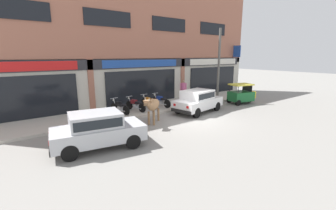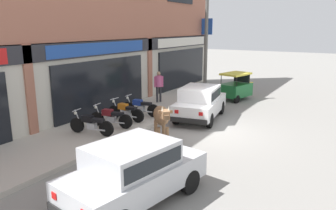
# 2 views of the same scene
# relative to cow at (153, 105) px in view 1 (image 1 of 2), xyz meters

# --- Properties ---
(ground_plane) EXTENTS (90.00, 90.00, 0.00)m
(ground_plane) POSITION_rel_cow_xyz_m (2.05, -0.89, -1.01)
(ground_plane) COLOR gray
(sidewalk) EXTENTS (19.00, 3.15, 0.15)m
(sidewalk) POSITION_rel_cow_xyz_m (2.05, 2.89, -0.93)
(sidewalk) COLOR #B7AFA3
(sidewalk) RESTS_ON ground
(shop_building) EXTENTS (23.00, 1.40, 9.86)m
(shop_building) POSITION_rel_cow_xyz_m (2.06, 4.73, 3.72)
(shop_building) COLOR #9E604C
(shop_building) RESTS_ON ground
(cow) EXTENTS (1.78, 1.56, 1.61)m
(cow) POSITION_rel_cow_xyz_m (0.00, 0.00, 0.00)
(cow) COLOR #936B47
(cow) RESTS_ON ground
(car_0) EXTENTS (3.79, 2.20, 1.46)m
(car_0) POSITION_rel_cow_xyz_m (3.63, 0.27, -0.19)
(car_0) COLOR black
(car_0) RESTS_ON ground
(car_1) EXTENTS (3.78, 2.16, 1.46)m
(car_1) POSITION_rel_cow_xyz_m (-3.59, -1.49, -0.19)
(car_1) COLOR black
(car_1) RESTS_ON ground
(auto_rickshaw) EXTENTS (2.13, 1.53, 1.52)m
(auto_rickshaw) POSITION_rel_cow_xyz_m (8.24, 0.23, -0.35)
(auto_rickshaw) COLOR black
(auto_rickshaw) RESTS_ON ground
(motorcycle_0) EXTENTS (0.57, 1.80, 0.88)m
(motorcycle_0) POSITION_rel_cow_xyz_m (-0.75, 2.56, -0.47)
(motorcycle_0) COLOR black
(motorcycle_0) RESTS_ON sidewalk
(motorcycle_1) EXTENTS (0.61, 1.79, 0.88)m
(motorcycle_1) POSITION_rel_cow_xyz_m (0.31, 2.53, -0.47)
(motorcycle_1) COLOR black
(motorcycle_1) RESTS_ON sidewalk
(motorcycle_2) EXTENTS (0.52, 1.81, 0.88)m
(motorcycle_2) POSITION_rel_cow_xyz_m (1.37, 2.63, -0.47)
(motorcycle_2) COLOR black
(motorcycle_2) RESTS_ON sidewalk
(motorcycle_3) EXTENTS (0.52, 1.81, 0.88)m
(motorcycle_3) POSITION_rel_cow_xyz_m (2.32, 2.55, -0.47)
(motorcycle_3) COLOR black
(motorcycle_3) RESTS_ON sidewalk
(pedestrian) EXTENTS (0.40, 0.35, 1.60)m
(pedestrian) POSITION_rel_cow_xyz_m (4.99, 3.29, 0.13)
(pedestrian) COLOR #2D2D33
(pedestrian) RESTS_ON sidewalk
(utility_pole) EXTENTS (0.18, 0.18, 5.45)m
(utility_pole) POSITION_rel_cow_xyz_m (7.06, 1.61, 1.87)
(utility_pole) COLOR #595651
(utility_pole) RESTS_ON sidewalk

